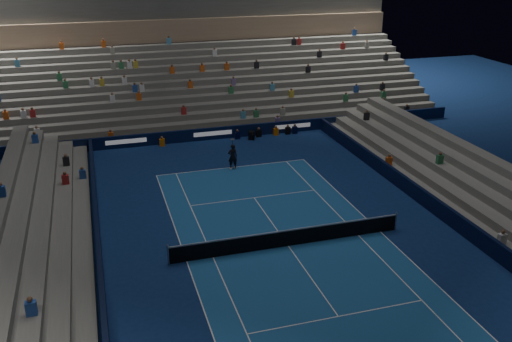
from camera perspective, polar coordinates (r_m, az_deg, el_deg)
name	(u,v)px	position (r m, az deg, el deg)	size (l,w,h in m)	color
ground	(288,246)	(30.18, 3.31, -7.63)	(90.00, 90.00, 0.00)	#0D2152
court_surface	(288,246)	(30.18, 3.31, -7.63)	(10.97, 23.77, 0.01)	#1A5090
sponsor_barrier_far	(212,133)	(46.34, -4.46, 3.83)	(44.00, 0.25, 1.00)	black
sponsor_barrier_east	(447,214)	(34.18, 18.85, -4.19)	(0.25, 37.00, 1.00)	black
sponsor_barrier_west	(100,266)	(28.50, -15.60, -9.27)	(0.25, 37.00, 1.00)	black
grandstand_main	(190,75)	(54.51, -6.73, 9.66)	(44.00, 15.20, 11.20)	#62615D
grandstand_east	(498,200)	(36.05, 23.46, -2.77)	(5.00, 37.00, 2.50)	slate
grandstand_west	(22,269)	(28.56, -22.71, -9.23)	(5.00, 37.00, 2.50)	slate
tennis_net	(288,238)	(29.93, 3.33, -6.79)	(12.90, 0.10, 1.10)	#B2B2B7
tennis_player	(233,157)	(39.88, -2.39, 1.47)	(0.68, 0.44, 1.86)	black
broadcast_camera	(252,135)	(46.27, -0.45, 3.66)	(0.69, 1.05, 0.66)	black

